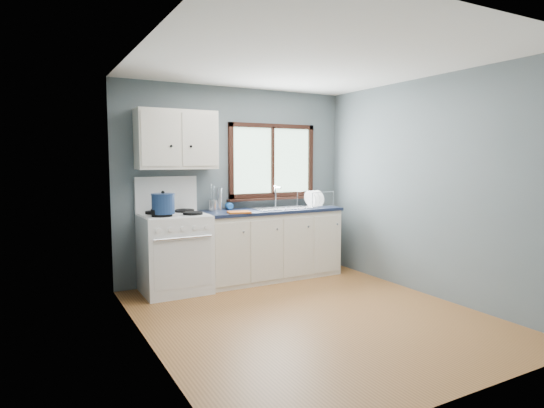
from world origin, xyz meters
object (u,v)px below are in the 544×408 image
sink (283,213)px  base_cabinets (271,247)px  stockpot (163,203)px  gas_range (174,251)px  utensil_crock (213,205)px  skillet (163,211)px  dish_rack (315,202)px  thermos (219,199)px

sink → base_cabinets: bearing=179.9°
sink → stockpot: size_ratio=2.46×
gas_range → utensil_crock: 0.77m
utensil_crock → skillet: bearing=-156.8°
base_cabinets → dish_rack: bearing=1.1°
sink → thermos: size_ratio=2.91×
base_cabinets → sink: (0.18, -0.00, 0.45)m
skillet → stockpot: stockpot is taller
stockpot → gas_range: bearing=43.6°
base_cabinets → utensil_crock: utensil_crock is taller
gas_range → utensil_crock: gas_range is taller
utensil_crock → thermos: 0.13m
skillet → sink: bearing=26.4°
gas_range → thermos: gas_range is taller
utensil_crock → stockpot: bearing=-155.9°
thermos → skillet: bearing=-157.3°
sink → thermos: (-0.83, 0.18, 0.21)m
base_cabinets → skillet: size_ratio=4.53×
sink → gas_range: bearing=-179.3°
stockpot → thermos: 0.89m
stockpot → dish_rack: 2.18m
dish_rack → stockpot: bearing=174.6°
base_cabinets → thermos: 0.94m
sink → dish_rack: (0.52, 0.01, 0.12)m
gas_range → sink: (1.49, 0.02, 0.37)m
base_cabinets → utensil_crock: bearing=168.8°
gas_range → stockpot: (-0.16, -0.16, 0.58)m
base_cabinets → dish_rack: size_ratio=3.88×
base_cabinets → thermos: (-0.65, 0.18, 0.65)m
stockpot → dish_rack: stockpot is taller
sink → utensil_crock: utensil_crock is taller
gas_range → utensil_crock: bearing=16.6°
base_cabinets → sink: sink is taller
utensil_crock → dish_rack: 1.46m
base_cabinets → skillet: (-1.47, -0.16, 0.58)m
sink → thermos: bearing=167.6°
sink → skillet: 1.67m
skillet → dish_rack: (2.18, 0.18, -0.01)m
gas_range → utensil_crock: (0.56, 0.17, 0.50)m
skillet → stockpot: 0.09m
sink → stockpot: 1.67m
base_cabinets → utensil_crock: size_ratio=5.26×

